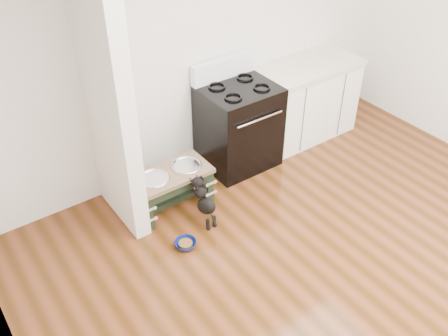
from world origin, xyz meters
The scene contains 8 objects.
ground centered at (0.00, 0.00, 0.00)m, with size 5.00×5.00×0.00m, color #41230B.
room_shell centered at (0.00, 0.00, 1.62)m, with size 5.00×5.00×5.00m.
partition_wall centered at (-1.18, 2.10, 1.35)m, with size 0.15×0.80×2.70m, color silver.
oven_range centered at (0.25, 2.16, 0.48)m, with size 0.76×0.69×1.14m.
cabinet_run centered at (1.23, 2.18, 0.45)m, with size 1.24×0.64×0.91m.
dog_feeder centered at (-0.73, 1.91, 0.30)m, with size 0.77×0.41×0.44m.
puppy centered at (-0.60, 1.56, 0.26)m, with size 0.14×0.40×0.47m.
floor_bowl centered at (-0.93, 1.36, 0.03)m, with size 0.24×0.24×0.06m.
Camera 1 is at (-2.51, -1.46, 3.28)m, focal length 40.00 mm.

